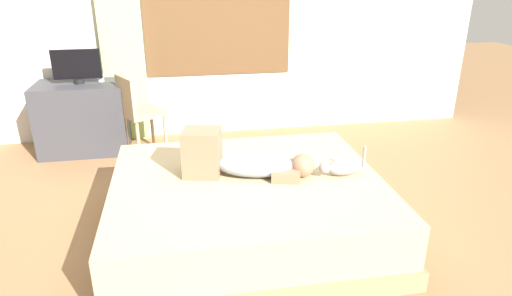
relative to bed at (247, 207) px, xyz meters
name	(u,v)px	position (x,y,z in m)	size (l,w,h in m)	color
ground_plane	(238,241)	(-0.09, -0.09, -0.22)	(16.00, 16.00, 0.00)	olive
back_wall_with_window	(206,7)	(-0.08, 2.33, 1.22)	(6.40, 0.14, 2.90)	silver
bed	(247,207)	(0.00, 0.00, 0.00)	(1.96, 1.69, 0.45)	#997A56
person_lying	(242,160)	(-0.03, 0.07, 0.34)	(0.94, 0.44, 0.34)	#8C939E
cat	(342,167)	(0.69, -0.06, 0.30)	(0.36, 0.13, 0.21)	gray
desk	(83,118)	(-1.46, 1.93, 0.15)	(0.90, 0.56, 0.74)	#38383D
tv_monitor	(77,66)	(-1.45, 1.93, 0.70)	(0.48, 0.10, 0.35)	black
cup	(101,78)	(-1.24, 1.98, 0.55)	(0.06, 0.06, 0.08)	white
chair_by_desk	(137,110)	(-0.88, 1.67, 0.28)	(0.52, 0.52, 0.86)	tan
curtain_left	(119,23)	(-1.02, 2.21, 1.08)	(0.44, 0.06, 2.61)	#ADCC75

